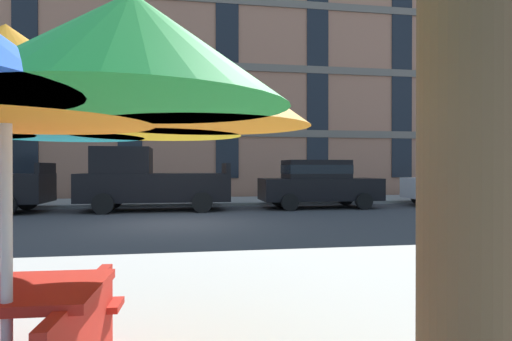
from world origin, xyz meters
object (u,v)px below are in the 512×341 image
object	(u,v)px
sedan_white	(461,182)
patio_umbrella	(6,80)
pickup_black_midblock	(148,181)
sedan_black	(318,182)

from	to	relation	value
sedan_white	patio_umbrella	xyz separation A→B (m)	(-11.72, -12.70, 1.02)
pickup_black_midblock	patio_umbrella	size ratio (longest dim) A/B	1.52
sedan_black	pickup_black_midblock	bearing A→B (deg)	180.00
sedan_black	patio_umbrella	world-z (taller)	patio_umbrella
pickup_black_midblock	sedan_black	distance (m)	6.15
pickup_black_midblock	sedan_black	bearing A→B (deg)	-0.00
sedan_black	sedan_white	world-z (taller)	same
pickup_black_midblock	patio_umbrella	bearing A→B (deg)	-88.61
sedan_white	patio_umbrella	distance (m)	17.31
pickup_black_midblock	sedan_white	distance (m)	12.03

